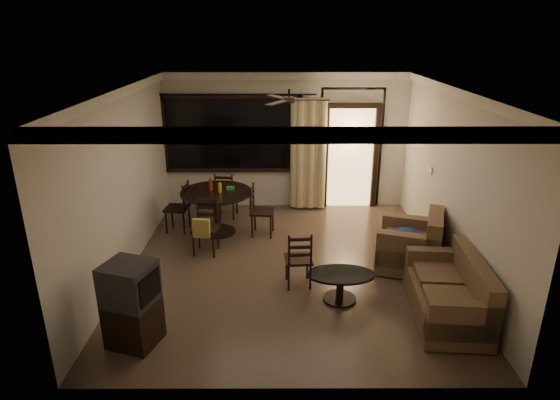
{
  "coord_description": "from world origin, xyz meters",
  "views": [
    {
      "loc": [
        -0.15,
        -6.73,
        3.61
      ],
      "look_at": [
        -0.13,
        0.2,
        1.06
      ],
      "focal_mm": 30.0,
      "sensor_mm": 36.0,
      "label": 1
    }
  ],
  "objects_px": {
    "dining_table": "(217,200)",
    "coffee_table": "(340,282)",
    "dining_chair_north": "(227,203)",
    "dining_chair_south": "(206,236)",
    "dining_chair_west": "(178,216)",
    "tv_cabinet": "(132,304)",
    "sofa": "(451,295)",
    "armchair": "(412,246)",
    "dining_chair_east": "(262,220)",
    "side_chair": "(298,269)"
  },
  "relations": [
    {
      "from": "dining_table",
      "to": "coffee_table",
      "type": "distance_m",
      "value": 3.09
    },
    {
      "from": "dining_chair_north",
      "to": "dining_chair_south",
      "type": "bearing_deg",
      "value": 90.0
    },
    {
      "from": "dining_chair_west",
      "to": "dining_chair_south",
      "type": "relative_size",
      "value": 1.0
    },
    {
      "from": "dining_chair_south",
      "to": "dining_chair_north",
      "type": "height_order",
      "value": "same"
    },
    {
      "from": "tv_cabinet",
      "to": "sofa",
      "type": "relative_size",
      "value": 0.66
    },
    {
      "from": "dining_table",
      "to": "coffee_table",
      "type": "xyz_separation_m",
      "value": [
        2.0,
        -2.33,
        -0.36
      ]
    },
    {
      "from": "dining_table",
      "to": "tv_cabinet",
      "type": "relative_size",
      "value": 1.22
    },
    {
      "from": "armchair",
      "to": "dining_table",
      "type": "bearing_deg",
      "value": 175.32
    },
    {
      "from": "dining_chair_west",
      "to": "dining_chair_east",
      "type": "height_order",
      "value": "same"
    },
    {
      "from": "dining_table",
      "to": "dining_chair_east",
      "type": "height_order",
      "value": "dining_table"
    },
    {
      "from": "dining_chair_east",
      "to": "tv_cabinet",
      "type": "bearing_deg",
      "value": 162.04
    },
    {
      "from": "dining_chair_south",
      "to": "dining_chair_north",
      "type": "xyz_separation_m",
      "value": [
        0.18,
        1.63,
        -0.02
      ]
    },
    {
      "from": "tv_cabinet",
      "to": "armchair",
      "type": "distance_m",
      "value": 4.28
    },
    {
      "from": "dining_chair_west",
      "to": "dining_chair_east",
      "type": "distance_m",
      "value": 1.59
    },
    {
      "from": "dining_chair_west",
      "to": "dining_chair_north",
      "type": "xyz_separation_m",
      "value": [
        0.83,
        0.69,
        0.0
      ]
    },
    {
      "from": "armchair",
      "to": "side_chair",
      "type": "bearing_deg",
      "value": -145.4
    },
    {
      "from": "dining_chair_north",
      "to": "tv_cabinet",
      "type": "xyz_separation_m",
      "value": [
        -0.69,
        -4.05,
        0.25
      ]
    },
    {
      "from": "dining_table",
      "to": "dining_chair_north",
      "type": "distance_m",
      "value": 0.86
    },
    {
      "from": "dining_chair_west",
      "to": "dining_chair_south",
      "type": "xyz_separation_m",
      "value": [
        0.65,
        -0.94,
        0.02
      ]
    },
    {
      "from": "armchair",
      "to": "side_chair",
      "type": "height_order",
      "value": "armchair"
    },
    {
      "from": "dining_chair_west",
      "to": "dining_chair_north",
      "type": "relative_size",
      "value": 1.0
    },
    {
      "from": "dining_chair_west",
      "to": "dining_chair_south",
      "type": "distance_m",
      "value": 1.15
    },
    {
      "from": "dining_table",
      "to": "dining_chair_north",
      "type": "relative_size",
      "value": 1.37
    },
    {
      "from": "armchair",
      "to": "dining_chair_north",
      "type": "bearing_deg",
      "value": 164.05
    },
    {
      "from": "side_chair",
      "to": "dining_table",
      "type": "bearing_deg",
      "value": -58.06
    },
    {
      "from": "coffee_table",
      "to": "tv_cabinet",
      "type": "bearing_deg",
      "value": -160.14
    },
    {
      "from": "dining_chair_north",
      "to": "coffee_table",
      "type": "xyz_separation_m",
      "value": [
        1.91,
        -3.11,
        -0.0
      ]
    },
    {
      "from": "coffee_table",
      "to": "armchair",
      "type": "bearing_deg",
      "value": 36.61
    },
    {
      "from": "dining_chair_south",
      "to": "side_chair",
      "type": "xyz_separation_m",
      "value": [
        1.53,
        -1.07,
        -0.04
      ]
    },
    {
      "from": "dining_chair_north",
      "to": "dining_chair_east",
      "type": "bearing_deg",
      "value": 136.76
    },
    {
      "from": "dining_chair_south",
      "to": "tv_cabinet",
      "type": "height_order",
      "value": "tv_cabinet"
    },
    {
      "from": "sofa",
      "to": "coffee_table",
      "type": "relative_size",
      "value": 1.71
    },
    {
      "from": "coffee_table",
      "to": "side_chair",
      "type": "height_order",
      "value": "side_chair"
    },
    {
      "from": "dining_table",
      "to": "side_chair",
      "type": "height_order",
      "value": "dining_table"
    },
    {
      "from": "dining_chair_east",
      "to": "tv_cabinet",
      "type": "distance_m",
      "value": 3.5
    },
    {
      "from": "dining_table",
      "to": "sofa",
      "type": "height_order",
      "value": "dining_table"
    },
    {
      "from": "dining_chair_south",
      "to": "armchair",
      "type": "relative_size",
      "value": 0.81
    },
    {
      "from": "tv_cabinet",
      "to": "armchair",
      "type": "bearing_deg",
      "value": 44.26
    },
    {
      "from": "dining_table",
      "to": "dining_chair_north",
      "type": "height_order",
      "value": "dining_table"
    },
    {
      "from": "dining_chair_north",
      "to": "coffee_table",
      "type": "bearing_deg",
      "value": 127.91
    },
    {
      "from": "dining_chair_north",
      "to": "armchair",
      "type": "distance_m",
      "value": 3.85
    },
    {
      "from": "dining_table",
      "to": "coffee_table",
      "type": "relative_size",
      "value": 1.37
    },
    {
      "from": "dining_table",
      "to": "tv_cabinet",
      "type": "distance_m",
      "value": 3.33
    },
    {
      "from": "dining_chair_west",
      "to": "armchair",
      "type": "bearing_deg",
      "value": 75.8
    },
    {
      "from": "tv_cabinet",
      "to": "armchair",
      "type": "height_order",
      "value": "tv_cabinet"
    },
    {
      "from": "coffee_table",
      "to": "dining_chair_east",
      "type": "bearing_deg",
      "value": 117.57
    },
    {
      "from": "side_chair",
      "to": "sofa",
      "type": "bearing_deg",
      "value": 152.49
    },
    {
      "from": "sofa",
      "to": "dining_chair_south",
      "type": "bearing_deg",
      "value": 156.21
    },
    {
      "from": "dining_chair_west",
      "to": "dining_chair_north",
      "type": "distance_m",
      "value": 1.08
    },
    {
      "from": "dining_table",
      "to": "coffee_table",
      "type": "height_order",
      "value": "dining_table"
    }
  ]
}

